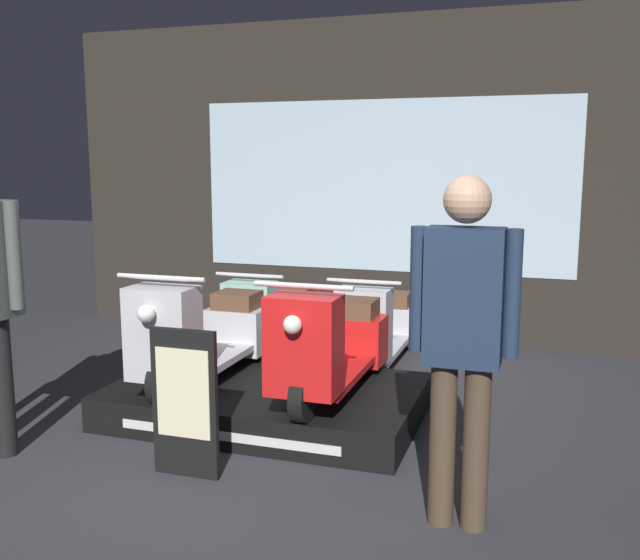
{
  "coord_description": "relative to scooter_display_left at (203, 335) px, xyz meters",
  "views": [
    {
      "loc": [
        1.65,
        -3.22,
        1.81
      ],
      "look_at": [
        -0.09,
        2.06,
        0.87
      ],
      "focal_mm": 40.0,
      "sensor_mm": 36.0,
      "label": 1
    }
  ],
  "objects": [
    {
      "name": "ground_plane",
      "position": [
        0.7,
        -1.23,
        -0.57
      ],
      "size": [
        30.0,
        30.0,
        0.0
      ],
      "primitive_type": "plane",
      "color": "#2D2D33"
    },
    {
      "name": "scooter_backrow_0",
      "position": [
        -0.1,
        1.61,
        -0.24
      ],
      "size": [
        0.62,
        1.56,
        0.85
      ],
      "color": "black",
      "rests_on": "ground_plane"
    },
    {
      "name": "scooter_display_left",
      "position": [
        0.0,
        0.0,
        0.0
      ],
      "size": [
        0.62,
        1.56,
        0.85
      ],
      "color": "black",
      "rests_on": "display_platform"
    },
    {
      "name": "price_sign_board",
      "position": [
        0.4,
        -0.99,
        -0.13
      ],
      "size": [
        0.41,
        0.04,
        0.87
      ],
      "color": "black",
      "rests_on": "ground_plane"
    },
    {
      "name": "scooter_display_right",
      "position": [
        0.96,
        0.0,
        0.0
      ],
      "size": [
        0.62,
        1.56,
        0.85
      ],
      "color": "black",
      "rests_on": "display_platform"
    },
    {
      "name": "scooter_backrow_1",
      "position": [
        0.91,
        1.61,
        -0.24
      ],
      "size": [
        0.62,
        1.56,
        0.85
      ],
      "color": "black",
      "rests_on": "ground_plane"
    },
    {
      "name": "shop_wall_back",
      "position": [
        0.7,
        2.59,
        1.03
      ],
      "size": [
        6.85,
        0.09,
        3.2
      ],
      "color": "#28231E",
      "rests_on": "ground_plane"
    },
    {
      "name": "person_right_browsing",
      "position": [
        1.96,
        -1.08,
        0.43
      ],
      "size": [
        0.52,
        0.23,
        1.74
      ],
      "color": "#473828",
      "rests_on": "ground_plane"
    },
    {
      "name": "display_platform",
      "position": [
        0.48,
        0.03,
        -0.45
      ],
      "size": [
        2.13,
        1.33,
        0.24
      ],
      "color": "black",
      "rests_on": "ground_plane"
    }
  ]
}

